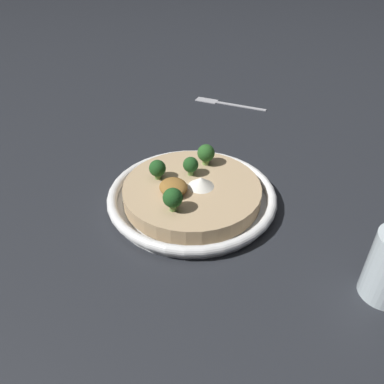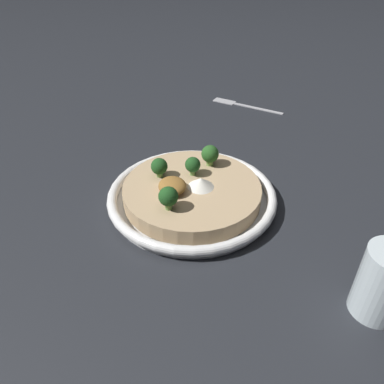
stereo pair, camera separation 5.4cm
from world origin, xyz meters
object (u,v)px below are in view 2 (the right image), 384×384
at_px(drinking_glass, 383,283).
at_px(risotto_bowl, 192,195).
at_px(broccoli_front_right, 168,197).
at_px(fork_utensil, 240,104).
at_px(broccoli_left, 193,165).
at_px(broccoli_front_left, 159,167).
at_px(broccoli_back_left, 210,154).

bearing_deg(drinking_glass, risotto_bowl, -146.22).
relative_size(risotto_bowl, broccoli_front_right, 7.45).
bearing_deg(fork_utensil, risotto_bowl, 103.19).
xyz_separation_m(broccoli_front_right, broccoli_left, (-0.09, 0.06, -0.00)).
relative_size(risotto_bowl, fork_utensil, 1.84).
xyz_separation_m(broccoli_front_left, drinking_glass, (0.30, 0.22, -0.01)).
xyz_separation_m(broccoli_front_right, broccoli_back_left, (-0.11, 0.09, -0.00)).
xyz_separation_m(risotto_bowl, drinking_glass, (0.26, 0.18, 0.03)).
xyz_separation_m(broccoli_left, fork_utensil, (-0.35, 0.20, -0.05)).
distance_m(broccoli_left, drinking_glass, 0.34).
height_order(broccoli_front_right, drinking_glass, drinking_glass).
bearing_deg(broccoli_front_right, risotto_bowl, 138.00).
distance_m(broccoli_back_left, fork_utensil, 0.37).
relative_size(broccoli_left, drinking_glass, 0.35).
xyz_separation_m(broccoli_left, broccoli_back_left, (-0.02, 0.04, 0.00)).
distance_m(risotto_bowl, broccoli_left, 0.05).
bearing_deg(broccoli_back_left, broccoli_front_right, -40.10).
distance_m(broccoli_front_left, broccoli_back_left, 0.10).
height_order(risotto_bowl, drinking_glass, drinking_glass).
distance_m(broccoli_front_right, broccoli_front_left, 0.09).
xyz_separation_m(broccoli_front_right, broccoli_front_left, (-0.09, -0.00, -0.00)).
distance_m(risotto_bowl, broccoli_front_right, 0.08).
bearing_deg(risotto_bowl, fork_utensil, 151.16).
bearing_deg(risotto_bowl, drinking_glass, 33.78).
bearing_deg(risotto_bowl, broccoli_front_right, -42.00).
bearing_deg(broccoli_back_left, broccoli_front_left, -78.92).
relative_size(broccoli_front_right, fork_utensil, 0.25).
height_order(broccoli_front_left, fork_utensil, broccoli_front_left).
distance_m(risotto_bowl, broccoli_front_left, 0.07).
xyz_separation_m(risotto_bowl, broccoli_left, (-0.03, 0.01, 0.04)).
relative_size(risotto_bowl, broccoli_left, 8.56).
height_order(broccoli_front_left, broccoli_back_left, broccoli_back_left).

